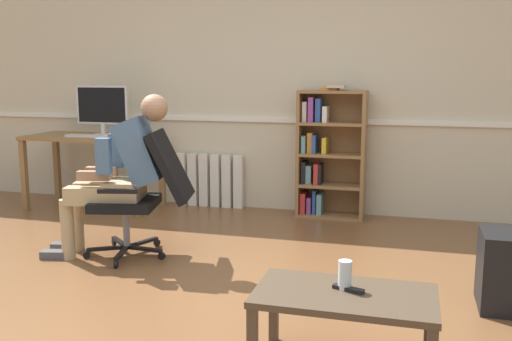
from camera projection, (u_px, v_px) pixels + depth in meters
name	position (u px, v px, depth m)	size (l,w,h in m)	color
ground_plane	(193.00, 309.00, 3.37)	(18.00, 18.00, 0.00)	brown
back_wall	(290.00, 77.00, 5.66)	(12.00, 0.13, 2.70)	beige
computer_desk	(93.00, 146.00, 5.81)	(1.35, 0.63, 0.76)	olive
imac_monitor	(102.00, 107.00, 5.80)	(0.58, 0.14, 0.50)	silver
keyboard	(87.00, 136.00, 5.65)	(0.44, 0.12, 0.02)	white
computer_mouse	(109.00, 136.00, 5.61)	(0.06, 0.10, 0.03)	white
bookshelf	(326.00, 154.00, 5.47)	(0.65, 0.29, 1.27)	olive
radiator	(210.00, 180.00, 5.95)	(0.72, 0.08, 0.55)	white
office_chair	(146.00, 189.00, 4.27)	(0.82, 0.65, 0.96)	black
person_seated	(120.00, 171.00, 4.26)	(0.98, 0.51, 1.23)	tan
coffee_table	(345.00, 303.00, 2.62)	(0.83, 0.47, 0.38)	#4C3D2D
drinking_glass	(345.00, 275.00, 2.64)	(0.06, 0.06, 0.14)	silver
spare_remote	(348.00, 289.00, 2.63)	(0.04, 0.15, 0.02)	black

